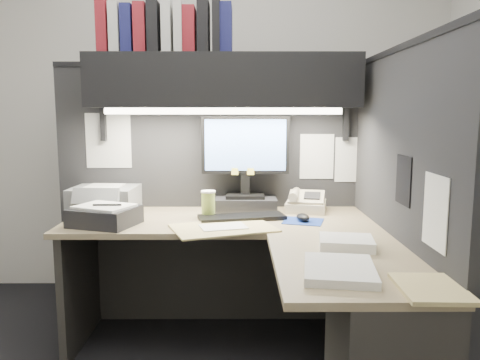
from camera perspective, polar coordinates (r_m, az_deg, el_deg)
The scene contains 21 objects.
wall_back at distance 3.52m, azimuth -3.64°, elevation 8.62°, with size 3.50×0.04×2.70m, color silver.
wall_front at distance 0.56m, azimuth -22.59°, elevation 11.31°, with size 3.50×0.04×2.70m, color silver.
partition_back at distance 3.00m, azimuth -3.62°, elevation -1.84°, with size 1.90×0.06×1.60m, color black.
partition_right at distance 2.38m, azimuth 18.75°, elevation -4.82°, with size 0.06×1.50×1.60m, color black.
desk at distance 2.20m, azimuth 5.66°, elevation -15.24°, with size 1.70×1.53×0.73m.
overhead_shelf at distance 2.77m, azimuth -1.97°, elevation 11.90°, with size 1.55×0.34×0.30m, color black.
task_light_tube at distance 2.63m, azimuth -2.05°, elevation 8.40°, with size 0.04×0.04×1.32m, color white.
monitor at distance 2.86m, azimuth 0.64°, elevation 0.88°, with size 0.53×0.24×0.57m.
keyboard at distance 2.62m, azimuth 0.22°, elevation -4.57°, with size 0.48×0.16×0.02m, color black.
mousepad at distance 2.59m, azimuth 7.72°, elevation -5.00°, with size 0.21×0.19×0.00m, color navy.
mouse at distance 2.59m, azimuth 7.68°, elevation -4.52°, with size 0.07×0.11×0.04m, color black.
telephone at distance 2.86m, azimuth 8.05°, elevation -2.83°, with size 0.23×0.24×0.09m, color #C2B595.
coffee_cup at distance 2.65m, azimuth -3.89°, elevation -3.08°, with size 0.08×0.08×0.14m, color #BFD254.
printer at distance 2.93m, azimuth -16.13°, elevation -2.26°, with size 0.37×0.32×0.15m, color gray.
notebook_stack at distance 2.58m, azimuth -16.16°, elevation -4.27°, with size 0.32×0.26×0.10m, color black.
open_folder at distance 2.41m, azimuth -2.05°, elevation -5.87°, with size 0.51×0.33×0.01m, color tan.
paper_stack_a at distance 2.13m, azimuth 12.84°, elevation -7.45°, with size 0.23×0.20×0.04m, color white.
paper_stack_b at distance 1.78m, azimuth 12.02°, elevation -10.67°, with size 0.25×0.32×0.03m, color white.
manila_stack at distance 1.72m, azimuth 22.26°, elevation -12.13°, with size 0.21×0.27×0.02m, color tan.
binder_row at distance 2.83m, azimuth -8.92°, elevation 17.64°, with size 0.75×0.25×0.30m.
pinned_papers at distance 2.60m, azimuth 4.50°, elevation 2.30°, with size 1.76×1.31×0.51m.
Camera 1 is at (0.21, -2.02, 1.31)m, focal length 35.00 mm.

